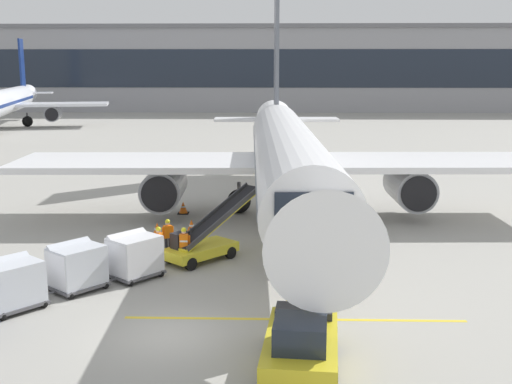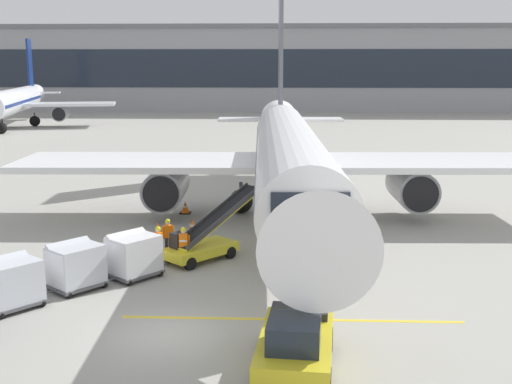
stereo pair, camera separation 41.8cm
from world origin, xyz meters
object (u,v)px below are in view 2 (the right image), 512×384
safety_cone_engine_keepout (185,207)px  safety_cone_wingtip (158,230)px  baggage_cart_lead (133,254)px  ground_crew_by_carts (168,234)px  pushback_tug (295,344)px  distant_airplane (14,102)px  belt_loader (204,241)px  baggage_cart_second (75,265)px  parked_airplane (289,155)px  safety_cone_nose_mark (193,226)px  baggage_cart_third (10,282)px  ground_crew_by_loader (158,243)px  ground_crew_marshaller (184,244)px

safety_cone_engine_keepout → safety_cone_wingtip: 5.46m
baggage_cart_lead → ground_crew_by_carts: baggage_cart_lead is taller
pushback_tug → distant_airplane: (-37.77, 71.62, 2.67)m
baggage_cart_lead → distant_airplane: 70.72m
belt_loader → baggage_cart_second: size_ratio=1.82×
parked_airplane → safety_cone_engine_keepout: (-6.13, 0.41, -3.27)m
safety_cone_engine_keepout → safety_cone_nose_mark: (1.07, -4.53, 0.00)m
ground_crew_by_carts → safety_cone_nose_mark: bearing=81.9°
baggage_cart_third → ground_crew_by_loader: (4.40, 5.47, -0.00)m
baggage_cart_third → safety_cone_wingtip: bearing=70.8°
belt_loader → ground_crew_by_loader: 2.10m
baggage_cart_second → safety_cone_engine_keepout: (2.37, 13.36, -0.64)m
baggage_cart_second → distant_airplane: bearing=114.2°
baggage_cart_lead → ground_crew_by_loader: 1.95m
ground_crew_by_carts → safety_cone_engine_keepout: (-0.49, 8.60, -0.64)m
parked_airplane → pushback_tug: size_ratio=8.98×
baggage_cart_lead → safety_cone_engine_keepout: 11.85m
baggage_cart_second → ground_crew_marshaller: bearing=40.2°
safety_cone_wingtip → distant_airplane: distant_airplane is taller
ground_crew_marshaller → safety_cone_nose_mark: size_ratio=2.36×
baggage_cart_third → distant_airplane: (-27.46, 67.11, 2.50)m
baggage_cart_third → ground_crew_marshaller: (5.54, 5.35, -0.00)m
pushback_tug → ground_crew_marshaller: (-4.78, 9.86, 0.17)m
baggage_cart_second → safety_cone_nose_mark: baggage_cart_second is taller
ground_crew_marshaller → safety_cone_wingtip: size_ratio=2.22×
baggage_cart_lead → ground_crew_marshaller: 2.52m
baggage_cart_second → ground_crew_by_loader: baggage_cart_second is taller
baggage_cart_lead → safety_cone_nose_mark: size_ratio=3.52×
belt_loader → ground_crew_by_loader: belt_loader is taller
baggage_cart_lead → ground_crew_by_loader: baggage_cart_lead is taller
baggage_cart_second → safety_cone_wingtip: size_ratio=3.31×
ground_crew_by_carts → safety_cone_engine_keepout: bearing=93.3°
safety_cone_engine_keepout → safety_cone_wingtip: (-0.59, -5.43, 0.03)m
baggage_cart_third → safety_cone_wingtip: size_ratio=3.31×
belt_loader → baggage_cart_second: (-4.61, -4.18, 0.12)m
parked_airplane → baggage_cart_lead: bearing=-119.8°
ground_crew_by_carts → distant_airplane: (-32.04, 60.23, 2.50)m
ground_crew_marshaller → safety_cone_wingtip: ground_crew_marshaller is taller
pushback_tug → safety_cone_engine_keepout: size_ratio=6.22×
parked_airplane → distant_airplane: 64.24m
baggage_cart_third → parked_airplane: bearing=55.9°
belt_loader → ground_crew_by_loader: (-1.92, -0.84, 0.12)m
parked_airplane → pushback_tug: 19.78m
pushback_tug → ground_crew_by_loader: pushback_tug is taller
baggage_cart_third → safety_cone_engine_keepout: size_ratio=3.54×
belt_loader → ground_crew_by_carts: (-1.75, 0.58, 0.12)m
baggage_cart_lead → ground_crew_marshaller: baggage_cart_lead is taller
pushback_tug → baggage_cart_third: bearing=156.4°
baggage_cart_lead → safety_cone_engine_keepout: baggage_cart_lead is taller
parked_airplane → ground_crew_by_loader: parked_airplane is taller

